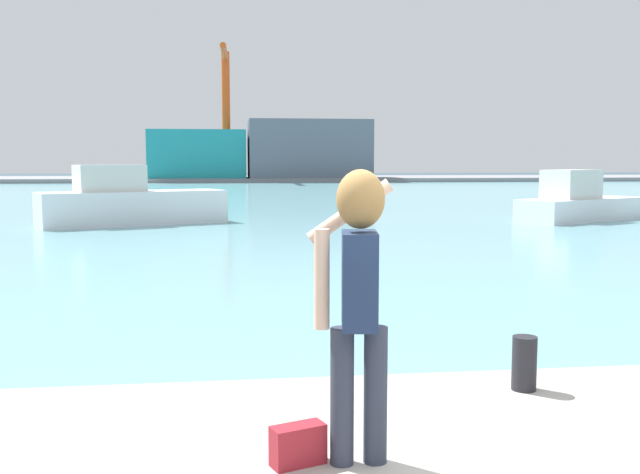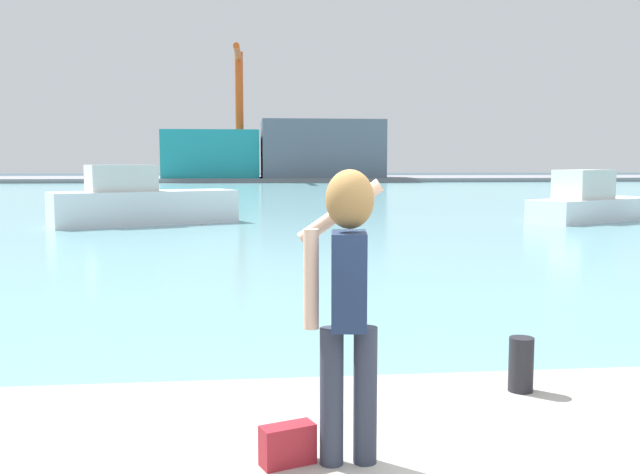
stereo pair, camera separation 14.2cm
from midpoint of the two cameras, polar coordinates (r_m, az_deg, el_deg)
The scene contains 11 objects.
ground_plane at distance 53.85m, azimuth -4.45°, elevation 3.35°, with size 220.00×220.00×0.00m, color #334751.
harbor_water at distance 55.85m, azimuth -4.51°, elevation 3.45°, with size 140.00×100.00×0.02m, color #6BA8B2.
far_shore_dock at distance 95.81m, azimuth -5.17°, elevation 4.63°, with size 140.00×20.00×0.52m, color gray.
person_photographer at distance 4.17m, azimuth 3.15°, elevation -3.91°, with size 0.53×0.56×1.74m.
handbag at distance 4.40m, azimuth -1.63°, elevation -16.18°, with size 0.32×0.14×0.24m, color maroon.
harbor_bollard at distance 5.90m, azimuth 16.36°, elevation -9.69°, with size 0.19×0.19×0.43m, color black.
boat_moored at distance 28.75m, azimuth -13.92°, elevation 2.66°, with size 7.28×4.67×2.32m.
boat_moored_2 at distance 31.53m, azimuth 20.91°, elevation 2.51°, with size 6.51×4.75×2.12m.
warehouse_left at distance 91.63m, azimuth -8.56°, elevation 6.51°, with size 11.70×10.30×5.83m, color teal.
warehouse_right at distance 91.33m, azimuth 0.13°, elevation 6.98°, with size 15.01×9.92×7.12m, color slate.
port_crane at distance 89.66m, azimuth -6.41°, elevation 10.69°, with size 1.06×10.43×15.44m.
Camera 2 is at (-1.46, -3.78, 2.43)m, focal length 40.26 mm.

